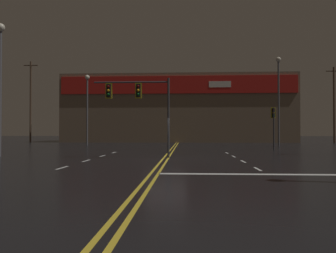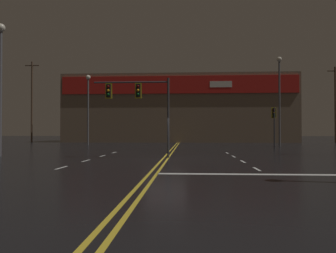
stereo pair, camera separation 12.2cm
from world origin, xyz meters
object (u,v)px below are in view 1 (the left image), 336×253
at_px(traffic_signal_median, 137,97).
at_px(streetlight_median_approach, 0,71).
at_px(traffic_signal_corner_northeast, 273,118).
at_px(streetlight_near_left, 87,100).
at_px(streetlight_near_right, 279,90).

bearing_deg(traffic_signal_median, streetlight_median_approach, 177.40).
distance_m(traffic_signal_median, traffic_signal_corner_northeast, 14.76).
xyz_separation_m(streetlight_near_left, streetlight_median_approach, (-0.38, -17.94, 0.19)).
distance_m(traffic_signal_corner_northeast, streetlight_near_right, 7.99).
relative_size(streetlight_near_right, streetlight_median_approach, 1.13).
xyz_separation_m(traffic_signal_median, streetlight_near_right, (13.45, 16.49, 2.48)).
relative_size(traffic_signal_corner_northeast, streetlight_near_left, 0.45).
relative_size(traffic_signal_median, streetlight_median_approach, 0.57).
bearing_deg(streetlight_near_left, streetlight_median_approach, -91.22).
xyz_separation_m(traffic_signal_corner_northeast, streetlight_near_right, (2.37, 6.79, 3.49)).
distance_m(streetlight_near_right, streetlight_median_approach, 27.78).
bearing_deg(streetlight_near_right, streetlight_median_approach, -144.64).
distance_m(traffic_signal_median, streetlight_median_approach, 9.39).
height_order(streetlight_near_left, streetlight_near_right, streetlight_near_right).
height_order(traffic_signal_median, streetlight_near_left, streetlight_near_left).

